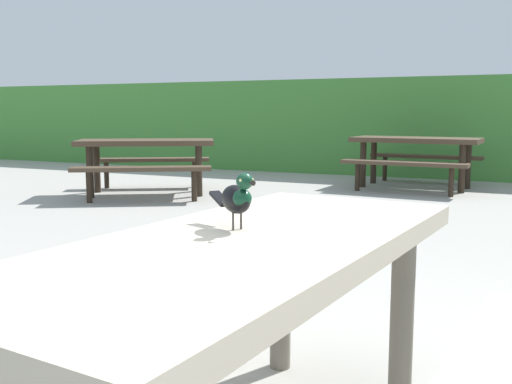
# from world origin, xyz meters

# --- Properties ---
(hedge_wall) EXTENTS (28.00, 1.39, 1.69)m
(hedge_wall) POSITION_xyz_m (0.00, 9.17, 0.85)
(hedge_wall) COLOR #428438
(hedge_wall) RESTS_ON ground
(picnic_table_foreground) EXTENTS (1.85, 1.88, 0.74)m
(picnic_table_foreground) POSITION_xyz_m (0.13, -0.02, 0.56)
(picnic_table_foreground) COLOR #B2A893
(picnic_table_foreground) RESTS_ON ground
(bird_grackle) EXTENTS (0.24, 0.19, 0.18)m
(bird_grackle) POSITION_xyz_m (0.06, 0.06, 0.84)
(bird_grackle) COLOR black
(bird_grackle) RESTS_ON picnic_table_foreground
(picnic_table_mid_left) EXTENTS (1.84, 1.77, 0.74)m
(picnic_table_mid_left) POSITION_xyz_m (-0.61, 7.20, 0.56)
(picnic_table_mid_left) COLOR #473828
(picnic_table_mid_left) RESTS_ON ground
(picnic_table_mid_right) EXTENTS (2.33, 2.32, 0.74)m
(picnic_table_mid_right) POSITION_xyz_m (-3.78, 4.98, 0.56)
(picnic_table_mid_right) COLOR #473828
(picnic_table_mid_right) RESTS_ON ground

